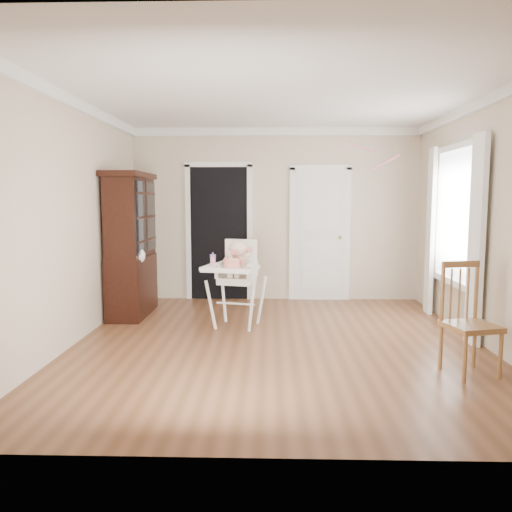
{
  "coord_description": "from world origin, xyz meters",
  "views": [
    {
      "loc": [
        -0.09,
        -5.42,
        1.59
      ],
      "look_at": [
        -0.26,
        0.62,
        0.91
      ],
      "focal_mm": 35.0,
      "sensor_mm": 36.0,
      "label": 1
    }
  ],
  "objects_px": {
    "sippy_cup": "(213,260)",
    "dining_chair": "(469,322)",
    "high_chair": "(237,272)",
    "china_cabinet": "(131,245)",
    "cake": "(232,264)"
  },
  "relations": [
    {
      "from": "cake",
      "to": "sippy_cup",
      "type": "distance_m",
      "value": 0.37
    },
    {
      "from": "china_cabinet",
      "to": "dining_chair",
      "type": "bearing_deg",
      "value": -31.14
    },
    {
      "from": "sippy_cup",
      "to": "china_cabinet",
      "type": "height_order",
      "value": "china_cabinet"
    },
    {
      "from": "dining_chair",
      "to": "high_chair",
      "type": "bearing_deg",
      "value": 129.08
    },
    {
      "from": "cake",
      "to": "china_cabinet",
      "type": "distance_m",
      "value": 1.71
    },
    {
      "from": "sippy_cup",
      "to": "dining_chair",
      "type": "distance_m",
      "value": 3.02
    },
    {
      "from": "china_cabinet",
      "to": "high_chair",
      "type": "bearing_deg",
      "value": -22.07
    },
    {
      "from": "high_chair",
      "to": "sippy_cup",
      "type": "bearing_deg",
      "value": -160.21
    },
    {
      "from": "cake",
      "to": "sippy_cup",
      "type": "bearing_deg",
      "value": 133.68
    },
    {
      "from": "china_cabinet",
      "to": "dining_chair",
      "type": "distance_m",
      "value": 4.37
    },
    {
      "from": "high_chair",
      "to": "dining_chair",
      "type": "bearing_deg",
      "value": -22.45
    },
    {
      "from": "high_chair",
      "to": "cake",
      "type": "bearing_deg",
      "value": -82.93
    },
    {
      "from": "cake",
      "to": "china_cabinet",
      "type": "height_order",
      "value": "china_cabinet"
    },
    {
      "from": "sippy_cup",
      "to": "china_cabinet",
      "type": "bearing_deg",
      "value": 152.08
    },
    {
      "from": "cake",
      "to": "dining_chair",
      "type": "bearing_deg",
      "value": -30.68
    }
  ]
}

